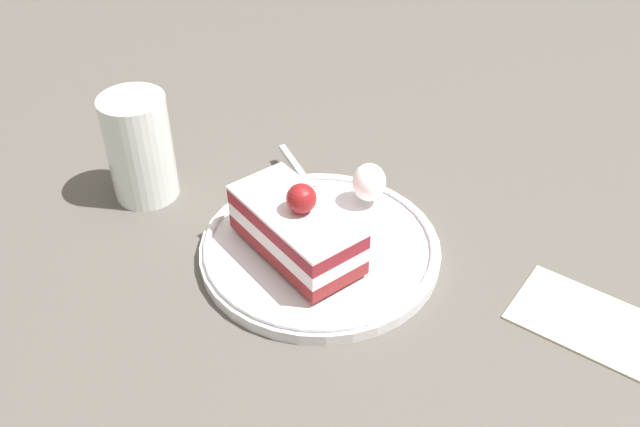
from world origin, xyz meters
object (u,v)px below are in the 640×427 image
(cake_slice, at_px, (299,225))
(fork, at_px, (306,180))
(dessert_plate, at_px, (320,247))
(drink_glass_far, at_px, (141,154))
(folded_napkin, at_px, (599,325))
(whipped_cream_dollop, at_px, (369,182))

(cake_slice, height_order, fork, cake_slice)
(dessert_plate, distance_m, cake_slice, 0.04)
(drink_glass_far, height_order, folded_napkin, drink_glass_far)
(dessert_plate, xyz_separation_m, fork, (0.05, -0.06, 0.01))
(whipped_cream_dollop, xyz_separation_m, folded_napkin, (-0.22, 0.03, -0.03))
(drink_glass_far, bearing_deg, cake_slice, 178.26)
(cake_slice, xyz_separation_m, fork, (0.04, -0.08, -0.02))
(whipped_cream_dollop, bearing_deg, drink_glass_far, 23.30)
(whipped_cream_dollop, bearing_deg, dessert_plate, 84.31)
(cake_slice, height_order, whipped_cream_dollop, cake_slice)
(drink_glass_far, relative_size, folded_napkin, 0.79)
(drink_glass_far, bearing_deg, folded_napkin, -173.04)
(folded_napkin, bearing_deg, dessert_plate, 10.03)
(dessert_plate, distance_m, whipped_cream_dollop, 0.08)
(dessert_plate, xyz_separation_m, drink_glass_far, (0.19, 0.01, 0.04))
(cake_slice, xyz_separation_m, folded_napkin, (-0.24, -0.06, -0.04))
(dessert_plate, xyz_separation_m, whipped_cream_dollop, (-0.01, -0.07, 0.03))
(fork, bearing_deg, cake_slice, 118.47)
(cake_slice, height_order, drink_glass_far, drink_glass_far)
(whipped_cream_dollop, height_order, folded_napkin, whipped_cream_dollop)
(dessert_plate, xyz_separation_m, cake_slice, (0.01, 0.02, 0.03))
(dessert_plate, bearing_deg, whipped_cream_dollop, -95.69)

